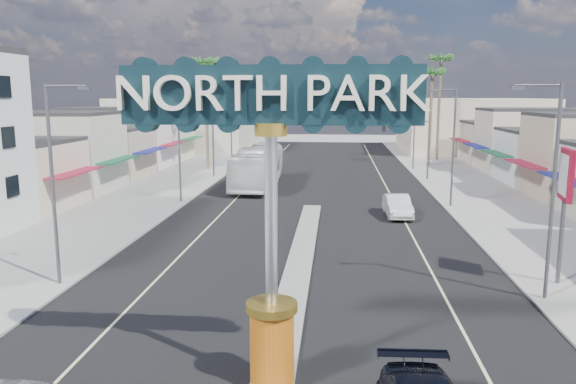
% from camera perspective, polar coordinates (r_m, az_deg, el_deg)
% --- Properties ---
extents(ground, '(160.00, 160.00, 0.00)m').
position_cam_1_polar(ground, '(44.16, 2.55, -1.31)').
color(ground, gray).
rests_on(ground, ground).
extents(road, '(20.00, 120.00, 0.01)m').
position_cam_1_polar(road, '(44.15, 2.55, -1.30)').
color(road, black).
rests_on(road, ground).
extents(median_island, '(1.30, 30.00, 0.16)m').
position_cam_1_polar(median_island, '(28.62, 1.16, -7.32)').
color(median_island, gray).
rests_on(median_island, ground).
extents(sidewalk_left, '(8.00, 120.00, 0.12)m').
position_cam_1_polar(sidewalk_left, '(46.85, -14.82, -0.91)').
color(sidewalk_left, gray).
rests_on(sidewalk_left, ground).
extents(sidewalk_right, '(8.00, 120.00, 0.12)m').
position_cam_1_polar(sidewalk_right, '(45.76, 20.35, -1.45)').
color(sidewalk_right, gray).
rests_on(sidewalk_right, ground).
extents(storefront_row_left, '(12.00, 42.00, 6.00)m').
position_cam_1_polar(storefront_row_left, '(62.17, -19.62, 4.16)').
color(storefront_row_left, beige).
rests_on(storefront_row_left, ground).
extents(storefront_row_right, '(12.00, 42.00, 6.00)m').
position_cam_1_polar(storefront_row_right, '(60.76, 26.44, 3.58)').
color(storefront_row_right, '#B7B29E').
rests_on(storefront_row_right, ground).
extents(backdrop_far_left, '(20.00, 20.00, 8.00)m').
position_cam_1_polar(backdrop_far_left, '(91.55, -10.16, 6.83)').
color(backdrop_far_left, '#B7B29E').
rests_on(backdrop_far_left, ground).
extents(backdrop_far_right, '(20.00, 20.00, 8.00)m').
position_cam_1_polar(backdrop_far_right, '(90.68, 17.97, 6.49)').
color(backdrop_far_right, beige).
rests_on(backdrop_far_right, ground).
extents(gateway_sign, '(8.20, 1.50, 9.15)m').
position_cam_1_polar(gateway_sign, '(15.59, -1.73, 0.28)').
color(gateway_sign, '#D75510').
rests_on(gateway_sign, median_island).
extents(traffic_signal_left, '(5.09, 0.45, 6.00)m').
position_cam_1_polar(traffic_signal_left, '(58.48, -5.89, 5.61)').
color(traffic_signal_left, '#47474C').
rests_on(traffic_signal_left, ground).
extents(traffic_signal_right, '(5.09, 0.45, 6.00)m').
position_cam_1_polar(traffic_signal_right, '(57.91, 12.35, 5.39)').
color(traffic_signal_right, '#47474C').
rests_on(traffic_signal_right, ground).
extents(streetlight_l_near, '(2.03, 0.22, 9.00)m').
position_cam_1_polar(streetlight_l_near, '(26.53, -22.54, 1.61)').
color(streetlight_l_near, '#47474C').
rests_on(streetlight_l_near, ground).
extents(streetlight_l_mid, '(2.03, 0.22, 9.00)m').
position_cam_1_polar(streetlight_l_mid, '(45.12, -10.81, 5.26)').
color(streetlight_l_mid, '#47474C').
rests_on(streetlight_l_mid, ground).
extents(streetlight_l_far, '(2.03, 0.22, 9.00)m').
position_cam_1_polar(streetlight_l_far, '(66.52, -5.66, 6.80)').
color(streetlight_l_far, '#47474C').
rests_on(streetlight_l_far, ground).
extents(streetlight_r_near, '(2.03, 0.22, 9.00)m').
position_cam_1_polar(streetlight_r_near, '(25.07, 25.06, 0.99)').
color(streetlight_r_near, '#47474C').
rests_on(streetlight_r_near, ground).
extents(streetlight_r_mid, '(2.03, 0.22, 9.00)m').
position_cam_1_polar(streetlight_r_mid, '(44.28, 16.27, 4.96)').
color(streetlight_r_mid, '#47474C').
rests_on(streetlight_r_mid, ground).
extents(streetlight_r_far, '(2.03, 0.22, 9.00)m').
position_cam_1_polar(streetlight_r_far, '(65.95, 12.58, 6.59)').
color(streetlight_r_far, '#47474C').
rests_on(streetlight_r_far, ground).
extents(palm_left_far, '(2.60, 2.60, 13.10)m').
position_cam_1_polar(palm_left_far, '(65.07, -8.37, 12.34)').
color(palm_left_far, brown).
rests_on(palm_left_far, ground).
extents(palm_right_mid, '(2.60, 2.60, 12.10)m').
position_cam_1_polar(palm_right_mid, '(70.22, 14.44, 11.22)').
color(palm_right_mid, brown).
rests_on(palm_right_mid, ground).
extents(palm_right_far, '(2.60, 2.60, 14.10)m').
position_cam_1_polar(palm_right_far, '(76.54, 15.27, 12.38)').
color(palm_right_far, brown).
rests_on(palm_right_far, ground).
extents(car_parked_right, '(1.87, 4.78, 1.55)m').
position_cam_1_polar(car_parked_right, '(40.50, 11.05, -1.38)').
color(car_parked_right, silver).
rests_on(car_parked_right, ground).
extents(city_bus, '(3.46, 13.43, 3.72)m').
position_cam_1_polar(city_bus, '(52.73, -3.08, 2.55)').
color(city_bus, silver).
rests_on(city_bus, ground).
extents(bank_pylon_sign, '(0.54, 1.92, 6.09)m').
position_cam_1_polar(bank_pylon_sign, '(27.49, 26.38, 0.87)').
color(bank_pylon_sign, '#47474C').
rests_on(bank_pylon_sign, sidewalk_right).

